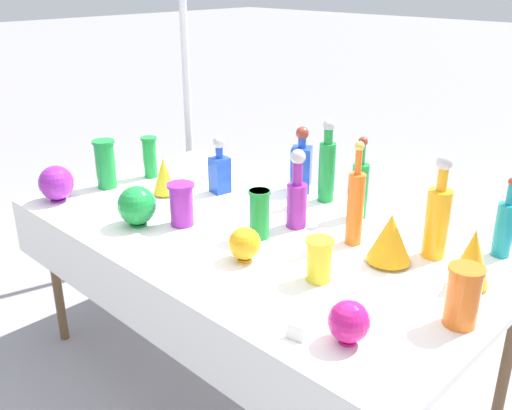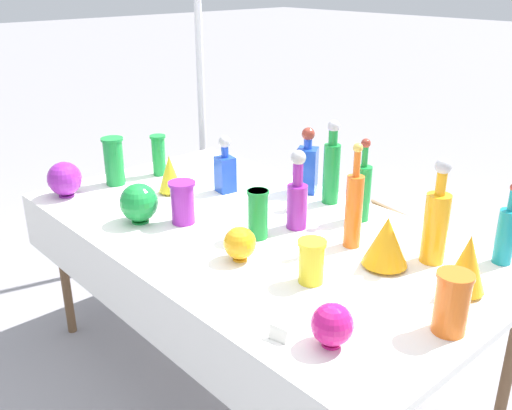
% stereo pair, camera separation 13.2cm
% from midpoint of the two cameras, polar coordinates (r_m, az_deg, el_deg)
% --- Properties ---
extents(ground_plane, '(40.00, 40.00, 0.00)m').
position_cam_midpoint_polar(ground_plane, '(2.74, 1.44, -16.89)').
color(ground_plane, gray).
extents(display_table, '(2.03, 1.13, 0.76)m').
position_cam_midpoint_polar(display_table, '(2.33, 1.08, -3.58)').
color(display_table, white).
rests_on(display_table, ground).
extents(tall_bottle_0, '(0.07, 0.07, 0.38)m').
position_cam_midpoint_polar(tall_bottle_0, '(2.56, 9.04, 3.68)').
color(tall_bottle_0, '#198C38').
rests_on(tall_bottle_0, display_table).
extents(tall_bottle_1, '(0.08, 0.08, 0.33)m').
position_cam_midpoint_polar(tall_bottle_1, '(2.29, 5.79, 0.77)').
color(tall_bottle_1, purple).
rests_on(tall_bottle_1, display_table).
extents(tall_bottle_2, '(0.07, 0.07, 0.35)m').
position_cam_midpoint_polar(tall_bottle_2, '(2.41, 12.14, 1.50)').
color(tall_bottle_2, '#198C38').
rests_on(tall_bottle_2, display_table).
extents(tall_bottle_3, '(0.07, 0.07, 0.30)m').
position_cam_midpoint_polar(tall_bottle_3, '(2.22, 25.31, -2.63)').
color(tall_bottle_3, teal).
rests_on(tall_bottle_3, display_table).
extents(tall_bottle_4, '(0.06, 0.06, 0.41)m').
position_cam_midpoint_polar(tall_bottle_4, '(2.16, 11.49, -0.25)').
color(tall_bottle_4, orange).
rests_on(tall_bottle_4, display_table).
extents(tall_bottle_5, '(0.09, 0.09, 0.39)m').
position_cam_midpoint_polar(tall_bottle_5, '(2.12, 19.28, -1.60)').
color(tall_bottle_5, orange).
rests_on(tall_bottle_5, display_table).
extents(square_decanter_0, '(0.13, 0.13, 0.31)m').
position_cam_midpoint_polar(square_decanter_0, '(2.68, 6.55, 3.92)').
color(square_decanter_0, blue).
rests_on(square_decanter_0, display_table).
extents(square_decanter_1, '(0.09, 0.09, 0.27)m').
position_cam_midpoint_polar(square_decanter_1, '(2.68, -1.69, 3.63)').
color(square_decanter_1, blue).
rests_on(square_decanter_1, display_table).
extents(slender_vase_0, '(0.11, 0.11, 0.18)m').
position_cam_midpoint_polar(slender_vase_0, '(2.35, -5.77, 0.38)').
color(slender_vase_0, purple).
rests_on(slender_vase_0, display_table).
extents(slender_vase_1, '(0.11, 0.11, 0.23)m').
position_cam_midpoint_polar(slender_vase_1, '(2.83, -12.74, 4.40)').
color(slender_vase_1, '#198C38').
rests_on(slender_vase_1, display_table).
extents(slender_vase_2, '(0.09, 0.09, 0.20)m').
position_cam_midpoint_polar(slender_vase_2, '(2.21, 1.90, -0.80)').
color(slender_vase_2, '#198C38').
rests_on(slender_vase_2, display_table).
extents(slender_vase_3, '(0.10, 0.10, 0.15)m').
position_cam_midpoint_polar(slender_vase_3, '(1.92, 7.55, -5.50)').
color(slender_vase_3, yellow).
rests_on(slender_vase_3, display_table).
extents(slender_vase_4, '(0.11, 0.11, 0.19)m').
position_cam_midpoint_polar(slender_vase_4, '(1.76, 21.09, -9.00)').
color(slender_vase_4, orange).
rests_on(slender_vase_4, display_table).
extents(slender_vase_5, '(0.08, 0.08, 0.21)m').
position_cam_midpoint_polar(slender_vase_5, '(2.93, -8.44, 5.06)').
color(slender_vase_5, '#198C38').
rests_on(slender_vase_5, display_table).
extents(fluted_vase_0, '(0.11, 0.11, 0.18)m').
position_cam_midpoint_polar(fluted_vase_0, '(2.68, -7.22, 3.11)').
color(fluted_vase_0, yellow).
rests_on(fluted_vase_0, display_table).
extents(fluted_vase_1, '(0.13, 0.13, 0.21)m').
position_cam_midpoint_polar(fluted_vase_1, '(1.97, 22.21, -5.49)').
color(fluted_vase_1, orange).
rests_on(fluted_vase_1, display_table).
extents(fluted_vase_2, '(0.16, 0.16, 0.19)m').
position_cam_midpoint_polar(fluted_vase_2, '(2.06, 14.71, -3.56)').
color(fluted_vase_2, orange).
rests_on(fluted_vase_2, display_table).
extents(round_bowl_0, '(0.16, 0.16, 0.17)m').
position_cam_midpoint_polar(round_bowl_0, '(2.38, -10.08, 0.21)').
color(round_bowl_0, '#198C38').
rests_on(round_bowl_0, display_table).
extents(round_bowl_1, '(0.12, 0.12, 0.13)m').
position_cam_midpoint_polar(round_bowl_1, '(1.63, 9.98, -11.74)').
color(round_bowl_1, '#C61972').
rests_on(round_bowl_1, display_table).
extents(round_bowl_2, '(0.12, 0.12, 0.13)m').
position_cam_midpoint_polar(round_bowl_2, '(2.05, 0.21, -3.86)').
color(round_bowl_2, orange).
rests_on(round_bowl_2, display_table).
extents(round_bowl_3, '(0.16, 0.16, 0.16)m').
position_cam_midpoint_polar(round_bowl_3, '(2.75, -17.31, 2.50)').
color(round_bowl_3, purple).
rests_on(round_bowl_3, display_table).
extents(price_tag_left, '(0.06, 0.03, 0.04)m').
position_cam_midpoint_polar(price_tag_left, '(1.66, 4.58, -12.78)').
color(price_tag_left, white).
rests_on(price_tag_left, display_table).
extents(cardboard_box_behind_left, '(0.47, 0.42, 0.42)m').
position_cam_midpoint_polar(cardboard_box_behind_left, '(3.53, 13.53, -4.54)').
color(cardboard_box_behind_left, tan).
rests_on(cardboard_box_behind_left, ground).
extents(cardboard_box_behind_right, '(0.55, 0.49, 0.33)m').
position_cam_midpoint_polar(cardboard_box_behind_right, '(3.46, 18.17, -6.57)').
color(cardboard_box_behind_right, tan).
rests_on(cardboard_box_behind_right, ground).
extents(canopy_pole, '(0.18, 0.18, 2.75)m').
position_cam_midpoint_polar(canopy_pole, '(3.53, -4.48, 12.21)').
color(canopy_pole, silver).
rests_on(canopy_pole, ground).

